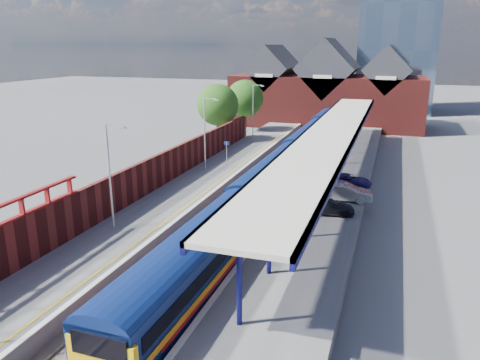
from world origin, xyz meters
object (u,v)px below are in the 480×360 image
Objects in this scene: platform_sign at (227,149)px; parked_car_silver at (345,192)px; lamp_post_d at (254,108)px; parked_car_blue at (348,181)px; lamp_post_c at (206,129)px; train at (294,156)px; parked_car_dark at (326,206)px; lamp_post_b at (111,170)px.

platform_sign is 0.60× the size of parked_car_silver.
lamp_post_d reaches higher than parked_car_silver.
lamp_post_c is at bearing 84.70° from parked_car_blue.
lamp_post_d is at bearing 39.21° from parked_car_blue.
platform_sign is at bearing -165.16° from train.
parked_car_dark is at bearing 174.93° from parked_car_blue.
lamp_post_d is (-7.86, 12.28, 2.87)m from train.
lamp_post_d is (0.00, 16.00, 0.00)m from lamp_post_c.
parked_car_silver is (13.88, 10.61, -3.30)m from lamp_post_b.
train reaches higher than parked_car_dark.
train is 16.11× the size of parked_car_dark.
lamp_post_b and lamp_post_c have the same top height.
parked_car_dark is at bearing -62.59° from lamp_post_d.
lamp_post_b is 17.78m from parked_car_silver.
lamp_post_d is 1.74× the size of parked_car_blue.
parked_car_blue is at bearing -16.82° from parked_car_dark.
lamp_post_c reaches higher than parked_car_blue.
lamp_post_d reaches higher than train.
parked_car_blue is (13.69, 14.42, -3.43)m from lamp_post_b.
platform_sign is at bearing 55.47° from parked_car_silver.
train is at bearing 25.34° from lamp_post_c.
lamp_post_c reaches higher than parked_car_dark.
lamp_post_b is at bearing 108.62° from parked_car_dark.
lamp_post_c is 14.20m from parked_car_blue.
lamp_post_d is at bearing 16.96° from parked_car_dark.
lamp_post_b is 15.12m from parked_car_dark.
platform_sign reaches higher than parked_car_dark.
train is at bearing 49.04° from parked_car_blue.
train is 6.74m from platform_sign.
lamp_post_d is 22.55m from parked_car_blue.
lamp_post_b is 20.18m from parked_car_blue.
parked_car_dark is (-1.00, -3.45, -0.09)m from parked_car_silver.
lamp_post_b is 2.80× the size of platform_sign.
parked_car_silver is 3.60m from parked_car_dark.
parked_car_dark reaches higher than parked_car_blue.
parked_car_silver reaches higher than parked_car_dark.
train is 15.80× the size of parked_car_silver.
parked_car_dark is (12.88, -8.84, -3.40)m from lamp_post_c.
lamp_post_c is at bearing 64.80° from parked_car_silver.
lamp_post_c reaches higher than train.
parked_car_blue is (13.69, -17.58, -3.43)m from lamp_post_d.
lamp_post_b is 1.00× the size of lamp_post_c.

